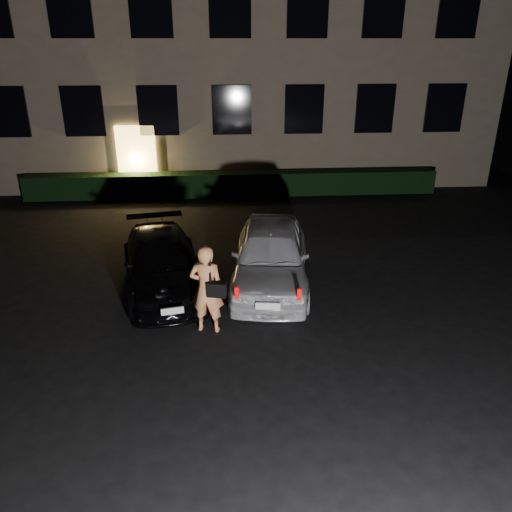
{
  "coord_description": "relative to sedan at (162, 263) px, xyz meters",
  "views": [
    {
      "loc": [
        -0.45,
        -7.44,
        5.31
      ],
      "look_at": [
        0.23,
        2.0,
        1.19
      ],
      "focal_mm": 35.0,
      "sensor_mm": 36.0,
      "label": 1
    }
  ],
  "objects": [
    {
      "name": "building",
      "position": [
        1.85,
        11.87,
        5.4
      ],
      "size": [
        20.0,
        8.11,
        12.0
      ],
      "color": "#6D5E4E",
      "rests_on": "ground"
    },
    {
      "name": "man",
      "position": [
        1.07,
        -1.98,
        0.31
      ],
      "size": [
        0.76,
        0.56,
        1.81
      ],
      "rotation": [
        0.0,
        0.0,
        2.95
      ],
      "color": "#E48954",
      "rests_on": "ground"
    },
    {
      "name": "ground",
      "position": [
        1.85,
        -3.12,
        -0.6
      ],
      "size": [
        80.0,
        80.0,
        0.0
      ],
      "primitive_type": "plane",
      "color": "black",
      "rests_on": "ground"
    },
    {
      "name": "hedge",
      "position": [
        1.85,
        7.38,
        -0.18
      ],
      "size": [
        15.0,
        0.7,
        0.85
      ],
      "primitive_type": "cube",
      "color": "black",
      "rests_on": "ground"
    },
    {
      "name": "sedan",
      "position": [
        0.0,
        0.0,
        0.0
      ],
      "size": [
        2.43,
        4.38,
        1.2
      ],
      "rotation": [
        0.0,
        0.0,
        0.19
      ],
      "color": "black",
      "rests_on": "ground"
    },
    {
      "name": "hatch",
      "position": [
        2.5,
        -0.02,
        0.13
      ],
      "size": [
        2.23,
        4.45,
        1.45
      ],
      "rotation": [
        0.0,
        0.0,
        -0.12
      ],
      "color": "silver",
      "rests_on": "ground"
    }
  ]
}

